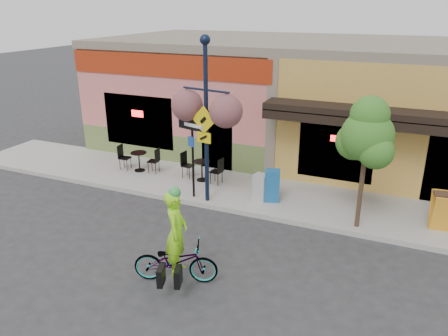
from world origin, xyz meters
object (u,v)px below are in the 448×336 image
at_px(street_tree, 364,164).
at_px(newspaper_box_blue, 272,185).
at_px(bicycle, 176,261).
at_px(building, 325,98).
at_px(cyclist_rider, 177,243).
at_px(newspaper_box_grey, 260,187).
at_px(lamp_post, 206,123).
at_px(one_way_sign, 193,159).

bearing_deg(street_tree, newspaper_box_blue, 165.44).
height_order(bicycle, street_tree, street_tree).
bearing_deg(building, cyclist_rider, -95.63).
xyz_separation_m(building, street_tree, (2.30, -6.64, -0.29)).
relative_size(building, newspaper_box_grey, 21.72).
xyz_separation_m(building, newspaper_box_grey, (-0.66, -6.06, -1.68)).
distance_m(cyclist_rider, newspaper_box_grey, 4.55).
height_order(lamp_post, one_way_sign, lamp_post).
bearing_deg(street_tree, bicycle, -130.80).
distance_m(building, lamp_post, 7.07).
relative_size(building, cyclist_rider, 9.45).
distance_m(newspaper_box_blue, street_tree, 3.02).
height_order(cyclist_rider, street_tree, street_tree).
bearing_deg(newspaper_box_grey, newspaper_box_blue, 26.06).
bearing_deg(building, bicycle, -95.90).
xyz_separation_m(cyclist_rider, lamp_post, (-1.10, 3.86, 1.64)).
bearing_deg(newspaper_box_grey, street_tree, -1.86).
bearing_deg(street_tree, newspaper_box_grey, 168.94).
bearing_deg(cyclist_rider, lamp_post, -2.28).
xyz_separation_m(newspaper_box_grey, street_tree, (2.96, -0.58, 1.39)).
bearing_deg(newspaper_box_blue, building, 70.78).
height_order(cyclist_rider, newspaper_box_blue, cyclist_rider).
bearing_deg(bicycle, one_way_sign, 3.36).
bearing_deg(lamp_post, cyclist_rider, -63.89).
height_order(one_way_sign, newspaper_box_blue, one_way_sign).
xyz_separation_m(bicycle, newspaper_box_blue, (0.77, 4.62, 0.15)).
relative_size(lamp_post, newspaper_box_grey, 5.86).
relative_size(cyclist_rider, newspaper_box_blue, 1.95).
bearing_deg(cyclist_rider, newspaper_box_blue, -27.15).
relative_size(cyclist_rider, street_tree, 0.53).
distance_m(bicycle, newspaper_box_blue, 4.68).
height_order(newspaper_box_grey, street_tree, street_tree).
bearing_deg(newspaper_box_grey, bicycle, -86.28).
bearing_deg(one_way_sign, bicycle, -52.33).
bearing_deg(newspaper_box_blue, lamp_post, -173.48).
height_order(bicycle, newspaper_box_grey, newspaper_box_grey).
height_order(building, bicycle, building).
distance_m(cyclist_rider, street_tree, 5.26).
distance_m(building, newspaper_box_grey, 6.33).
bearing_deg(lamp_post, newspaper_box_blue, 32.78).
relative_size(bicycle, newspaper_box_grey, 2.23).
height_order(building, newspaper_box_grey, building).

